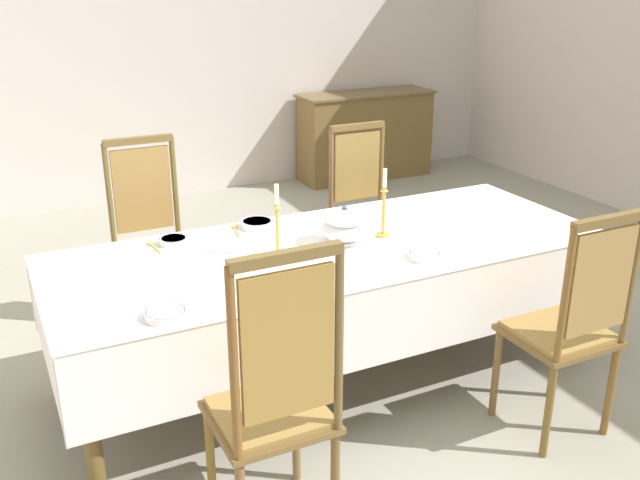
{
  "coord_description": "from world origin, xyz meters",
  "views": [
    {
      "loc": [
        -1.55,
        -3.06,
        2.08
      ],
      "look_at": [
        -0.03,
        0.02,
        0.76
      ],
      "focal_mm": 39.61,
      "sensor_mm": 36.0,
      "label": 1
    }
  ],
  "objects_px": {
    "bowl_near_left": "(257,223)",
    "bowl_far_left": "(165,314)",
    "chair_north_a": "(151,237)",
    "soup_tureen": "(345,225)",
    "dining_table": "(332,258)",
    "chair_south_a": "(276,397)",
    "bowl_far_right": "(425,255)",
    "chair_north_b": "(365,207)",
    "candlestick_west": "(277,227)",
    "sideboard": "(365,135)",
    "chair_south_b": "(571,322)",
    "spoon_secondary": "(152,245)",
    "spoon_primary": "(235,228)",
    "bowl_near_right": "(174,240)",
    "candlestick_east": "(384,209)"
  },
  "relations": [
    {
      "from": "bowl_far_right",
      "to": "sideboard",
      "type": "distance_m",
      "value": 4.17
    },
    {
      "from": "chair_north_b",
      "to": "sideboard",
      "type": "height_order",
      "value": "chair_north_b"
    },
    {
      "from": "bowl_near_left",
      "to": "spoon_primary",
      "type": "xyz_separation_m",
      "value": [
        -0.12,
        0.03,
        -0.02
      ]
    },
    {
      "from": "candlestick_west",
      "to": "chair_south_b",
      "type": "bearing_deg",
      "value": -42.27
    },
    {
      "from": "bowl_near_right",
      "to": "spoon_primary",
      "type": "xyz_separation_m",
      "value": [
        0.36,
        0.08,
        -0.01
      ]
    },
    {
      "from": "bowl_near_left",
      "to": "spoon_secondary",
      "type": "distance_m",
      "value": 0.59
    },
    {
      "from": "bowl_far_left",
      "to": "bowl_far_right",
      "type": "distance_m",
      "value": 1.3
    },
    {
      "from": "chair_south_a",
      "to": "bowl_near_left",
      "type": "height_order",
      "value": "chair_south_a"
    },
    {
      "from": "bowl_near_left",
      "to": "sideboard",
      "type": "height_order",
      "value": "sideboard"
    },
    {
      "from": "chair_north_b",
      "to": "bowl_far_left",
      "type": "bearing_deg",
      "value": 38.51
    },
    {
      "from": "candlestick_west",
      "to": "bowl_near_left",
      "type": "xyz_separation_m",
      "value": [
        0.06,
        0.43,
        -0.13
      ]
    },
    {
      "from": "chair_south_a",
      "to": "soup_tureen",
      "type": "height_order",
      "value": "chair_south_a"
    },
    {
      "from": "candlestick_east",
      "to": "spoon_primary",
      "type": "height_order",
      "value": "candlestick_east"
    },
    {
      "from": "chair_south_b",
      "to": "bowl_far_left",
      "type": "relative_size",
      "value": 6.66
    },
    {
      "from": "chair_north_a",
      "to": "bowl_far_right",
      "type": "bearing_deg",
      "value": 128.49
    },
    {
      "from": "bowl_near_right",
      "to": "bowl_far_left",
      "type": "bearing_deg",
      "value": -107.49
    },
    {
      "from": "bowl_far_right",
      "to": "chair_north_b",
      "type": "bearing_deg",
      "value": 72.44
    },
    {
      "from": "dining_table",
      "to": "chair_south_a",
      "type": "height_order",
      "value": "chair_south_a"
    },
    {
      "from": "soup_tureen",
      "to": "bowl_far_right",
      "type": "height_order",
      "value": "soup_tureen"
    },
    {
      "from": "dining_table",
      "to": "soup_tureen",
      "type": "bearing_deg",
      "value": 0.0
    },
    {
      "from": "chair_south_b",
      "to": "candlestick_east",
      "type": "relative_size",
      "value": 3.07
    },
    {
      "from": "dining_table",
      "to": "chair_south_b",
      "type": "relative_size",
      "value": 2.5
    },
    {
      "from": "bowl_near_left",
      "to": "candlestick_west",
      "type": "bearing_deg",
      "value": -97.73
    },
    {
      "from": "chair_north_a",
      "to": "spoon_primary",
      "type": "xyz_separation_m",
      "value": [
        0.35,
        -0.49,
        0.16
      ]
    },
    {
      "from": "bowl_far_right",
      "to": "sideboard",
      "type": "relative_size",
      "value": 0.11
    },
    {
      "from": "chair_south_a",
      "to": "sideboard",
      "type": "height_order",
      "value": "chair_south_a"
    },
    {
      "from": "dining_table",
      "to": "spoon_primary",
      "type": "height_order",
      "value": "spoon_primary"
    },
    {
      "from": "chair_south_a",
      "to": "chair_north_a",
      "type": "bearing_deg",
      "value": 90.0
    },
    {
      "from": "chair_north_b",
      "to": "soup_tureen",
      "type": "height_order",
      "value": "chair_north_b"
    },
    {
      "from": "bowl_far_left",
      "to": "dining_table",
      "type": "bearing_deg",
      "value": 23.23
    },
    {
      "from": "bowl_far_right",
      "to": "spoon_secondary",
      "type": "bearing_deg",
      "value": 146.32
    },
    {
      "from": "dining_table",
      "to": "bowl_far_left",
      "type": "xyz_separation_m",
      "value": [
        -0.98,
        -0.42,
        0.09
      ]
    },
    {
      "from": "dining_table",
      "to": "bowl_near_left",
      "type": "relative_size",
      "value": 15.13
    },
    {
      "from": "soup_tureen",
      "to": "candlestick_west",
      "type": "height_order",
      "value": "candlestick_west"
    },
    {
      "from": "chair_north_a",
      "to": "bowl_near_right",
      "type": "relative_size",
      "value": 7.8
    },
    {
      "from": "chair_north_a",
      "to": "sideboard",
      "type": "bearing_deg",
      "value": -139.48
    },
    {
      "from": "chair_north_a",
      "to": "soup_tureen",
      "type": "xyz_separation_m",
      "value": [
        0.79,
        -0.95,
        0.26
      ]
    },
    {
      "from": "bowl_near_left",
      "to": "bowl_far_left",
      "type": "height_order",
      "value": "bowl_near_left"
    },
    {
      "from": "dining_table",
      "to": "spoon_secondary",
      "type": "height_order",
      "value": "spoon_secondary"
    },
    {
      "from": "chair_south_b",
      "to": "bowl_far_left",
      "type": "bearing_deg",
      "value": 162.97
    },
    {
      "from": "chair_south_a",
      "to": "bowl_far_right",
      "type": "relative_size",
      "value": 7.95
    },
    {
      "from": "chair_south_b",
      "to": "bowl_near_left",
      "type": "relative_size",
      "value": 6.05
    },
    {
      "from": "dining_table",
      "to": "candlestick_west",
      "type": "xyz_separation_m",
      "value": [
        -0.3,
        0.0,
        0.22
      ]
    },
    {
      "from": "candlestick_west",
      "to": "spoon_secondary",
      "type": "relative_size",
      "value": 2.06
    },
    {
      "from": "bowl_near_left",
      "to": "spoon_primary",
      "type": "distance_m",
      "value": 0.12
    },
    {
      "from": "sideboard",
      "to": "dining_table",
      "type": "bearing_deg",
      "value": 57.78
    },
    {
      "from": "chair_south_a",
      "to": "chair_north_a",
      "type": "relative_size",
      "value": 1.05
    },
    {
      "from": "dining_table",
      "to": "bowl_far_right",
      "type": "height_order",
      "value": "bowl_far_right"
    },
    {
      "from": "soup_tureen",
      "to": "dining_table",
      "type": "bearing_deg",
      "value": 180.0
    },
    {
      "from": "soup_tureen",
      "to": "bowl_near_right",
      "type": "bearing_deg",
      "value": 154.35
    }
  ]
}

